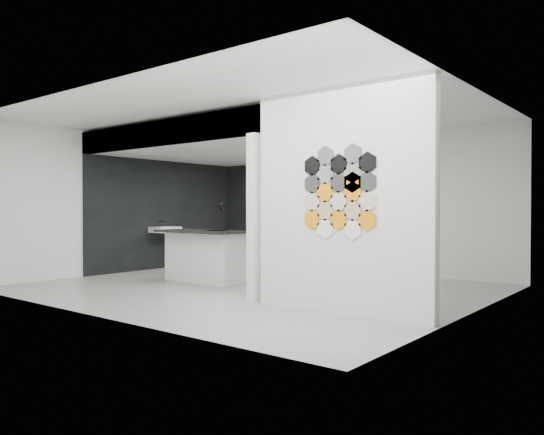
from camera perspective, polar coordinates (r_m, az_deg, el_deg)
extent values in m
cube|color=gray|center=(8.81, -1.74, -7.55)|extent=(7.00, 6.00, 0.01)
cube|color=silver|center=(6.60, 7.40, 1.84)|extent=(2.45, 0.15, 2.80)
cube|color=black|center=(11.86, 2.76, 0.35)|extent=(4.40, 0.04, 2.35)
cube|color=black|center=(11.90, -11.41, 0.34)|extent=(0.04, 4.00, 2.35)
cube|color=silver|center=(10.40, -3.66, 7.86)|extent=(4.40, 4.00, 0.40)
cube|color=silver|center=(7.43, -1.92, 0.01)|extent=(0.16, 0.16, 2.35)
cube|color=silver|center=(9.09, -11.93, 8.85)|extent=(4.40, 0.16, 0.40)
cube|color=silver|center=(11.60, -11.43, -1.29)|extent=(0.40, 0.60, 0.12)
cube|color=black|center=(11.72, 2.86, 0.96)|extent=(3.00, 0.15, 0.04)
cube|color=silver|center=(9.50, -7.23, -4.24)|extent=(1.54, 0.59, 0.88)
cube|color=black|center=(9.42, -7.59, -1.49)|extent=(1.75, 0.80, 0.04)
cube|color=black|center=(9.32, -5.93, -1.43)|extent=(0.47, 0.40, 0.02)
cylinder|color=black|center=(9.46, -5.05, -0.11)|extent=(0.02, 0.02, 0.41)
torus|color=black|center=(9.42, -5.31, 1.13)|extent=(0.02, 0.14, 0.14)
cylinder|color=black|center=(12.37, -1.14, 1.49)|extent=(0.28, 0.28, 0.19)
ellipsoid|color=black|center=(11.07, 7.79, 1.46)|extent=(0.23, 0.23, 0.16)
cylinder|color=gray|center=(10.98, 8.59, 1.29)|extent=(0.14, 0.14, 0.09)
cylinder|color=gray|center=(10.98, 8.59, 1.43)|extent=(0.14, 0.14, 0.14)
cylinder|color=black|center=(12.00, 0.99, 1.47)|extent=(0.07, 0.07, 0.18)
cylinder|color=black|center=(12.15, 0.13, 1.30)|extent=(0.10, 0.10, 0.11)
cylinder|color=orange|center=(6.72, 4.35, -0.19)|extent=(0.26, 0.02, 0.26)
cylinder|color=beige|center=(6.72, 4.36, 1.72)|extent=(0.26, 0.02, 0.26)
cylinder|color=#2D2D2D|center=(6.73, 4.36, 3.64)|extent=(0.26, 0.02, 0.26)
cylinder|color=black|center=(6.75, 4.36, 5.55)|extent=(0.26, 0.02, 0.26)
cylinder|color=white|center=(6.62, 5.75, -1.19)|extent=(0.26, 0.02, 0.26)
cylinder|color=tan|center=(6.62, 5.75, 0.76)|extent=(0.26, 0.02, 0.26)
cylinder|color=orange|center=(6.62, 5.75, 2.71)|extent=(0.26, 0.02, 0.26)
cylinder|color=silver|center=(6.63, 5.76, 4.65)|extent=(0.26, 0.02, 0.26)
cylinder|color=black|center=(6.65, 5.76, 6.59)|extent=(0.26, 0.02, 0.26)
cylinder|color=orange|center=(6.51, 7.19, -0.24)|extent=(0.26, 0.02, 0.26)
cylinder|color=beige|center=(6.51, 7.19, 1.75)|extent=(0.26, 0.02, 0.26)
cylinder|color=#2D2D2D|center=(6.52, 7.20, 3.72)|extent=(0.26, 0.02, 0.26)
cylinder|color=black|center=(6.53, 7.20, 5.70)|extent=(0.26, 0.02, 0.26)
cylinder|color=white|center=(6.42, 8.68, -1.26)|extent=(0.26, 0.02, 0.26)
cylinder|color=tan|center=(6.41, 8.68, 0.75)|extent=(0.26, 0.02, 0.26)
cylinder|color=orange|center=(6.42, 8.68, 2.76)|extent=(0.26, 0.02, 0.26)
cylinder|color=silver|center=(6.43, 8.69, 4.77)|extent=(0.26, 0.02, 0.26)
cylinder|color=black|center=(6.45, 8.69, 6.76)|extent=(0.26, 0.02, 0.26)
cylinder|color=orange|center=(6.32, 10.21, -0.28)|extent=(0.26, 0.02, 0.26)
cylinder|color=beige|center=(6.32, 10.22, 1.76)|extent=(0.26, 0.02, 0.26)
cylinder|color=#2D2D2D|center=(6.33, 10.22, 3.80)|extent=(0.26, 0.02, 0.26)
cylinder|color=black|center=(6.34, 10.23, 5.84)|extent=(0.26, 0.02, 0.26)
cylinder|color=orange|center=(6.42, 8.69, 3.76)|extent=(0.26, 0.02, 0.26)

